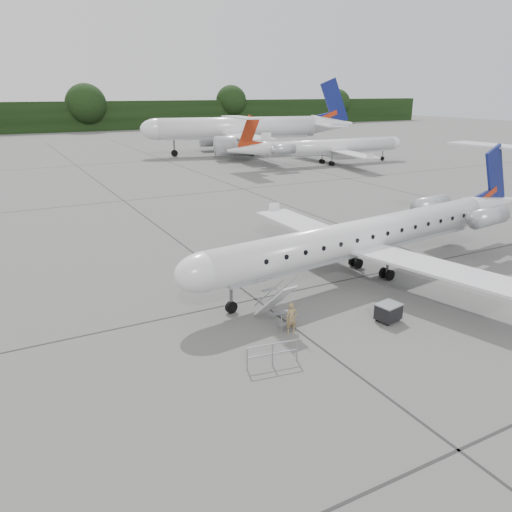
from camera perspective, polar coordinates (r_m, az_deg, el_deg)
ground at (r=27.72m, az=12.09°, el=-5.04°), size 320.00×320.00×0.00m
treeline at (r=150.28m, az=-22.44°, el=14.47°), size 260.00×4.00×8.00m
main_regional_jet at (r=30.27m, az=12.15°, el=4.06°), size 29.89×23.14×7.10m
airstair at (r=24.23m, az=2.17°, el=-5.26°), size 1.12×2.39×2.22m
passenger at (r=23.45m, az=4.10°, el=-7.09°), size 0.62×0.48×1.51m
safety_railing at (r=20.90m, az=1.91°, el=-11.23°), size 2.19×0.42×1.00m
baggage_cart at (r=25.50m, az=14.89°, el=-6.20°), size 1.27×1.10×0.97m
bg_narrowbody at (r=90.19m, az=-2.11°, el=15.58°), size 40.46×32.83×12.84m
bg_regional_right at (r=78.83m, az=8.86°, el=13.04°), size 29.65×22.03×7.52m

